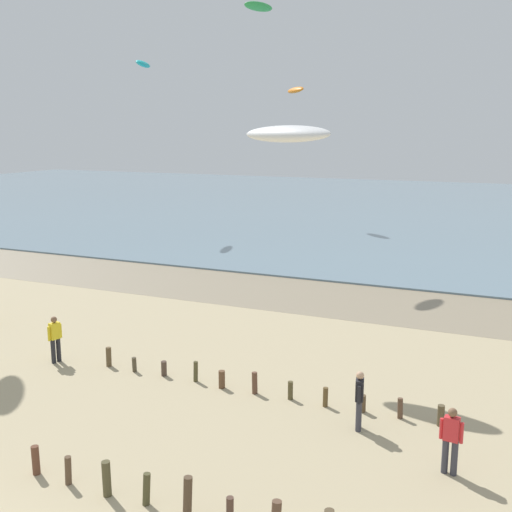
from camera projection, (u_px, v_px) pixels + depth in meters
name	position (u px, v px, depth m)	size (l,w,h in m)	color
wet_sand_strip	(307.00, 296.00, 31.55)	(120.00, 6.47, 0.01)	gray
sea	(426.00, 208.00, 65.86)	(160.00, 70.00, 0.10)	slate
groyne_mid	(257.00, 384.00, 19.86)	(11.58, 0.33, 0.71)	brown
person_nearest_camera	(451.00, 439.00, 15.09)	(0.57, 0.26, 1.71)	#383842
person_left_flank	(55.00, 338.00, 22.38)	(0.30, 0.55, 1.71)	#232328
person_right_flank	(359.00, 399.00, 17.34)	(0.29, 0.56, 1.71)	#383842
kite_aloft_0	(143.00, 64.00, 49.84)	(2.73, 0.87, 0.44)	#19B2B7
kite_aloft_1	(296.00, 90.00, 54.33)	(2.76, 0.88, 0.44)	orange
kite_aloft_4	(259.00, 7.00, 37.77)	(2.49, 0.80, 0.40)	green
kite_aloft_5	(287.00, 134.00, 22.33)	(3.46, 1.11, 0.55)	white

